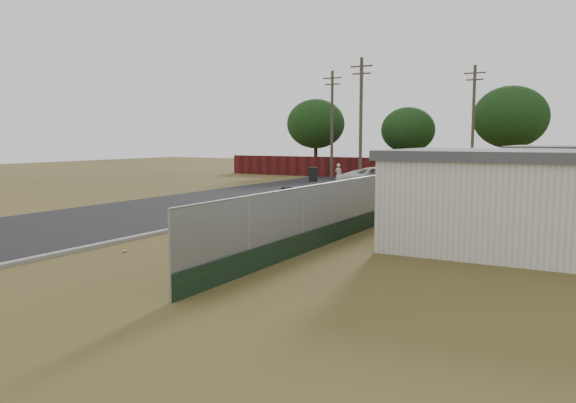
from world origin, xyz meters
The scene contains 13 objects.
ground centered at (0.00, 0.00, 0.00)m, with size 120.00×120.00×0.00m, color brown.
street centered at (-6.76, 8.05, 0.02)m, with size 15.10×60.00×0.12m.
chainlink_fence centered at (3.12, 1.03, 0.80)m, with size 0.10×27.06×2.02m.
privacy_fence centered at (-6.00, 25.00, 0.90)m, with size 30.00×0.12×1.80m, color #4F1014.
utility_poles centered at (-3.67, 20.67, 4.69)m, with size 12.60×8.24×9.00m.
houses centered at (9.70, 3.13, 1.56)m, with size 9.30×17.24×3.10m.
horizon_trees centered at (0.84, 23.56, 4.63)m, with size 33.32×31.94×7.78m.
fire_hydrant centered at (2.39, -7.01, 0.37)m, with size 0.39×0.39×0.80m.
mailbox centered at (-1.24, 0.66, 1.05)m, with size 0.33×0.58×1.33m.
pickup_truck centered at (-0.81, 12.64, 0.85)m, with size 2.80×6.08×1.69m, color silver.
pedestrian centered at (-6.05, 16.89, 0.80)m, with size 0.59×0.39×1.61m, color tan.
trash_bin centered at (-9.39, 19.34, 0.59)m, with size 1.00×0.98×1.14m.
scattered_litter centered at (-0.17, -2.52, 0.04)m, with size 2.72×13.38×0.07m.
Camera 1 is at (10.94, -20.86, 3.46)m, focal length 35.00 mm.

